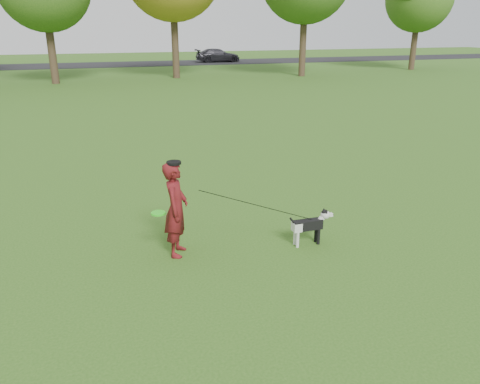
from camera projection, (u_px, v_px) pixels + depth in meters
name	position (u px, v px, depth m)	size (l,w,h in m)	color
ground	(224.00, 239.00, 8.27)	(120.00, 120.00, 0.00)	#285116
road	(109.00, 65.00, 44.15)	(120.00, 7.00, 0.02)	black
man	(176.00, 209.00, 7.47)	(0.57, 0.38, 1.57)	#560C1A
dog	(311.00, 224.00, 7.94)	(0.82, 0.16, 0.62)	black
car_right	(218.00, 55.00, 46.97)	(1.80, 4.44, 1.29)	black
man_held_items	(259.00, 206.00, 7.69)	(2.76, 0.45, 1.16)	#29DA1B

